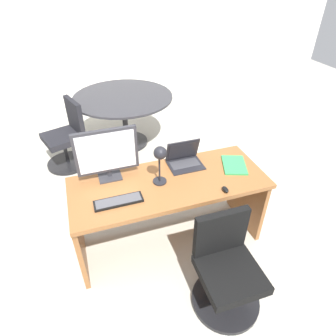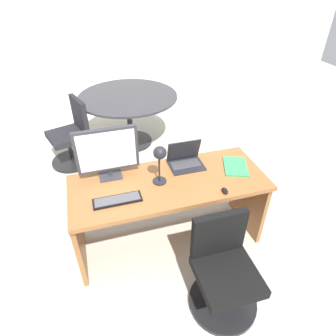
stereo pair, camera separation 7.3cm
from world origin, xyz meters
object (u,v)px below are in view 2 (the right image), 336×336
object	(u,v)px
desk	(168,196)
mouse	(225,191)
laptop	(185,157)
office_chair	(223,274)
meeting_chair_near	(72,138)
keyboard	(117,200)
monitor	(107,151)
meeting_table	(129,107)
desk_lamp	(160,157)
book	(235,166)

from	to	relation	value
desk	mouse	xyz separation A→B (m)	(0.40, -0.32, 0.23)
laptop	office_chair	bearing A→B (deg)	-89.74
office_chair	meeting_chair_near	distance (m)	2.70
keyboard	monitor	bearing A→B (deg)	91.40
desk	meeting_chair_near	world-z (taller)	meeting_chair_near
desk	office_chair	distance (m)	0.84
meeting_table	meeting_chair_near	world-z (taller)	meeting_chair_near
laptop	desk_lamp	bearing A→B (deg)	-142.72
laptop	book	bearing A→B (deg)	-24.42
desk_lamp	monitor	bearing A→B (deg)	150.06
office_chair	meeting_table	size ratio (longest dim) A/B	0.58
desk	laptop	bearing A→B (deg)	38.94
desk	desk_lamp	size ratio (longest dim) A/B	4.63
keyboard	mouse	size ratio (longest dim) A/B	4.90
meeting_chair_near	book	bearing A→B (deg)	-48.81
meeting_table	meeting_chair_near	bearing A→B (deg)	-161.33
mouse	meeting_chair_near	xyz separation A→B (m)	(-1.25, 2.02, -0.40)
office_chair	book	bearing A→B (deg)	60.44
book	meeting_table	distance (m)	2.11
office_chair	desk	bearing A→B (deg)	106.35
keyboard	meeting_table	world-z (taller)	keyboard
desk	office_chair	size ratio (longest dim) A/B	2.12
desk	keyboard	distance (m)	0.55
monitor	keyboard	world-z (taller)	monitor
monitor	meeting_table	world-z (taller)	monitor
keyboard	book	distance (m)	1.14
mouse	desk_lamp	bearing A→B (deg)	150.75
mouse	meeting_table	distance (m)	2.35
monitor	office_chair	world-z (taller)	monitor
desk	desk_lamp	world-z (taller)	desk_lamp
mouse	keyboard	bearing A→B (deg)	170.33
keyboard	meeting_table	xyz separation A→B (m)	(0.47, 2.16, -0.18)
monitor	book	bearing A→B (deg)	-9.74
keyboard	book	size ratio (longest dim) A/B	1.10
monitor	meeting_chair_near	size ratio (longest dim) A/B	0.60
keyboard	desk_lamp	xyz separation A→B (m)	(0.39, 0.12, 0.26)
desk	laptop	world-z (taller)	laptop
keyboard	office_chair	xyz separation A→B (m)	(0.70, -0.60, -0.44)
desk_lamp	keyboard	bearing A→B (deg)	-162.76
desk	book	size ratio (longest dim) A/B	4.83
book	meeting_table	world-z (taller)	same
desk_lamp	book	world-z (taller)	desk_lamp
desk_lamp	meeting_chair_near	world-z (taller)	desk_lamp
meeting_chair_near	office_chair	bearing A→B (deg)	-66.59
keyboard	office_chair	distance (m)	1.02
desk_lamp	meeting_table	distance (m)	2.08
mouse	meeting_chair_near	world-z (taller)	meeting_chair_near
desk	mouse	distance (m)	0.56
meeting_chair_near	meeting_table	bearing A→B (deg)	18.67
book	keyboard	bearing A→B (deg)	-172.12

